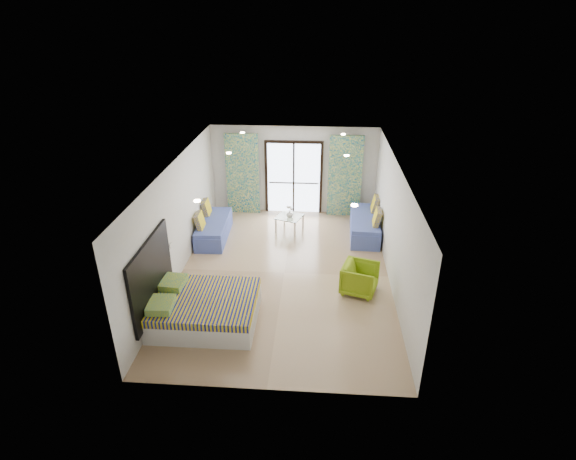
# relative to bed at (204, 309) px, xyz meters

# --- Properties ---
(floor) EXTENTS (5.00, 7.50, 0.01)m
(floor) POSITION_rel_bed_xyz_m (1.48, 1.99, -0.30)
(floor) COLOR #997B5B
(floor) RESTS_ON ground
(ceiling) EXTENTS (5.00, 7.50, 0.01)m
(ceiling) POSITION_rel_bed_xyz_m (1.48, 1.99, 2.40)
(ceiling) COLOR silver
(ceiling) RESTS_ON ground
(wall_back) EXTENTS (5.00, 0.01, 2.70)m
(wall_back) POSITION_rel_bed_xyz_m (1.48, 5.74, 1.05)
(wall_back) COLOR silver
(wall_back) RESTS_ON ground
(wall_front) EXTENTS (5.00, 0.01, 2.70)m
(wall_front) POSITION_rel_bed_xyz_m (1.48, -1.76, 1.05)
(wall_front) COLOR silver
(wall_front) RESTS_ON ground
(wall_left) EXTENTS (0.01, 7.50, 2.70)m
(wall_left) POSITION_rel_bed_xyz_m (-1.02, 1.99, 1.05)
(wall_left) COLOR silver
(wall_left) RESTS_ON ground
(wall_right) EXTENTS (0.01, 7.50, 2.70)m
(wall_right) POSITION_rel_bed_xyz_m (3.98, 1.99, 1.05)
(wall_right) COLOR silver
(wall_right) RESTS_ON ground
(balcony_door) EXTENTS (1.76, 0.08, 2.28)m
(balcony_door) POSITION_rel_bed_xyz_m (1.48, 5.71, 0.96)
(balcony_door) COLOR black
(balcony_door) RESTS_ON floor
(balcony_rail) EXTENTS (1.52, 0.03, 0.04)m
(balcony_rail) POSITION_rel_bed_xyz_m (1.48, 5.72, 0.65)
(balcony_rail) COLOR #595451
(balcony_rail) RESTS_ON balcony_door
(curtain_left) EXTENTS (1.00, 0.10, 2.50)m
(curtain_left) POSITION_rel_bed_xyz_m (-0.07, 5.56, 0.95)
(curtain_left) COLOR white
(curtain_left) RESTS_ON floor
(curtain_right) EXTENTS (1.00, 0.10, 2.50)m
(curtain_right) POSITION_rel_bed_xyz_m (3.03, 5.56, 0.95)
(curtain_right) COLOR white
(curtain_right) RESTS_ON floor
(downlight_a) EXTENTS (0.12, 0.12, 0.02)m
(downlight_a) POSITION_rel_bed_xyz_m (0.08, -0.01, 2.37)
(downlight_a) COLOR #FFE0B2
(downlight_a) RESTS_ON ceiling
(downlight_b) EXTENTS (0.12, 0.12, 0.02)m
(downlight_b) POSITION_rel_bed_xyz_m (2.88, -0.01, 2.37)
(downlight_b) COLOR #FFE0B2
(downlight_b) RESTS_ON ceiling
(downlight_c) EXTENTS (0.12, 0.12, 0.02)m
(downlight_c) POSITION_rel_bed_xyz_m (0.08, 2.99, 2.37)
(downlight_c) COLOR #FFE0B2
(downlight_c) RESTS_ON ceiling
(downlight_d) EXTENTS (0.12, 0.12, 0.02)m
(downlight_d) POSITION_rel_bed_xyz_m (2.88, 2.99, 2.37)
(downlight_d) COLOR #FFE0B2
(downlight_d) RESTS_ON ceiling
(downlight_e) EXTENTS (0.12, 0.12, 0.02)m
(downlight_e) POSITION_rel_bed_xyz_m (0.08, 4.99, 2.37)
(downlight_e) COLOR #FFE0B2
(downlight_e) RESTS_ON ceiling
(downlight_f) EXTENTS (0.12, 0.12, 0.02)m
(downlight_f) POSITION_rel_bed_xyz_m (2.88, 4.99, 2.37)
(downlight_f) COLOR #FFE0B2
(downlight_f) RESTS_ON ceiling
(headboard) EXTENTS (0.06, 2.10, 1.50)m
(headboard) POSITION_rel_bed_xyz_m (-0.98, 0.00, 0.75)
(headboard) COLOR black
(headboard) RESTS_ON floor
(switch_plate) EXTENTS (0.02, 0.10, 0.10)m
(switch_plate) POSITION_rel_bed_xyz_m (-0.99, 1.25, 0.75)
(switch_plate) COLOR silver
(switch_plate) RESTS_ON wall_left
(bed) EXTENTS (2.07, 1.69, 0.71)m
(bed) POSITION_rel_bed_xyz_m (0.00, 0.00, 0.00)
(bed) COLOR silver
(bed) RESTS_ON floor
(daybed_left) EXTENTS (0.81, 1.94, 0.94)m
(daybed_left) POSITION_rel_bed_xyz_m (-0.64, 3.72, -0.00)
(daybed_left) COLOR #4657A7
(daybed_left) RESTS_ON floor
(daybed_right) EXTENTS (0.88, 2.04, 0.99)m
(daybed_right) POSITION_rel_bed_xyz_m (3.60, 4.21, 0.01)
(daybed_right) COLOR #4657A7
(daybed_right) RESTS_ON floor
(coffee_table) EXTENTS (0.87, 0.87, 0.78)m
(coffee_table) POSITION_rel_bed_xyz_m (1.45, 4.33, 0.10)
(coffee_table) COLOR silver
(coffee_table) RESTS_ON floor
(vase) EXTENTS (0.26, 0.27, 0.20)m
(vase) POSITION_rel_bed_xyz_m (1.45, 4.27, 0.25)
(vase) COLOR white
(vase) RESTS_ON coffee_table
(armchair) EXTENTS (0.88, 0.92, 0.76)m
(armchair) POSITION_rel_bed_xyz_m (3.23, 1.30, 0.08)
(armchair) COLOR #82A515
(armchair) RESTS_ON floor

